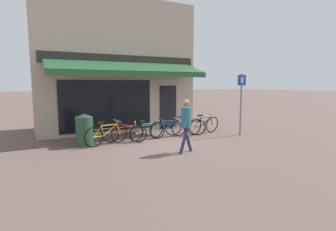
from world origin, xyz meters
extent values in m
plane|color=brown|center=(0.00, 0.00, 0.00)|extent=(160.00, 160.00, 0.00)
cube|color=tan|center=(-0.59, 4.49, 3.01)|extent=(7.28, 3.00, 6.03)
cube|color=black|center=(-1.39, 2.97, 1.25)|extent=(4.01, 0.04, 2.20)
cube|color=black|center=(1.59, 2.97, 1.05)|extent=(0.90, 0.04, 2.10)
cube|color=#282623|center=(-0.59, 2.97, 3.23)|extent=(6.92, 0.06, 0.44)
cube|color=#23512D|center=(-0.59, 2.22, 2.90)|extent=(6.55, 1.56, 0.50)
cube|color=#23512D|center=(-0.59, 1.44, 2.58)|extent=(6.55, 0.03, 0.20)
cylinder|color=#47494F|center=(0.09, 1.19, 0.55)|extent=(4.97, 0.04, 0.04)
cylinder|color=#47494F|center=(-2.34, 1.19, 0.28)|extent=(0.04, 0.04, 0.55)
cylinder|color=#47494F|center=(2.53, 1.19, 0.28)|extent=(0.04, 0.04, 0.55)
torus|color=black|center=(-1.49, 1.10, 0.37)|extent=(0.74, 0.31, 0.74)
cylinder|color=#9E9EA3|center=(-1.49, 1.10, 0.37)|extent=(0.09, 0.08, 0.07)
torus|color=black|center=(-2.48, 0.80, 0.37)|extent=(0.74, 0.31, 0.74)
cylinder|color=#9E9EA3|center=(-2.48, 0.80, 0.37)|extent=(0.09, 0.08, 0.07)
cylinder|color=orange|center=(-1.86, 0.97, 0.53)|extent=(0.57, 0.17, 0.39)
cylinder|color=orange|center=(-1.90, 0.95, 0.72)|extent=(0.62, 0.22, 0.05)
cylinder|color=orange|center=(-2.17, 0.88, 0.54)|extent=(0.11, 0.10, 0.39)
cylinder|color=orange|center=(-2.31, 0.85, 0.36)|extent=(0.36, 0.14, 0.05)
cylinder|color=orange|center=(-2.34, 0.83, 0.55)|extent=(0.31, 0.09, 0.38)
cylinder|color=orange|center=(-1.54, 1.07, 0.54)|extent=(0.15, 0.10, 0.36)
cylinder|color=#9E9EA3|center=(-2.22, 0.85, 0.78)|extent=(0.06, 0.05, 0.11)
cube|color=black|center=(-2.23, 0.84, 0.85)|extent=(0.26, 0.17, 0.06)
cylinder|color=#9E9EA3|center=(-1.59, 1.03, 0.78)|extent=(0.04, 0.04, 0.14)
cylinder|color=#9E9EA3|center=(-1.59, 1.03, 0.85)|extent=(0.17, 0.51, 0.06)
torus|color=black|center=(-0.85, 0.81, 0.33)|extent=(0.63, 0.38, 0.66)
cylinder|color=#9E9EA3|center=(-0.85, 0.81, 0.33)|extent=(0.09, 0.09, 0.07)
torus|color=black|center=(-1.77, 1.28, 0.33)|extent=(0.63, 0.38, 0.66)
cylinder|color=#9E9EA3|center=(-1.77, 1.28, 0.33)|extent=(0.09, 0.09, 0.07)
cylinder|color=#B21E1E|center=(-1.19, 1.00, 0.48)|extent=(0.54, 0.28, 0.35)
cylinder|color=#B21E1E|center=(-1.22, 1.03, 0.65)|extent=(0.59, 0.33, 0.05)
cylinder|color=#B21E1E|center=(-1.48, 1.14, 0.48)|extent=(0.11, 0.10, 0.35)
cylinder|color=#B21E1E|center=(-1.61, 1.20, 0.32)|extent=(0.34, 0.20, 0.05)
cylinder|color=#B21E1E|center=(-1.64, 1.23, 0.49)|extent=(0.30, 0.15, 0.35)
cylinder|color=#B21E1E|center=(-0.89, 0.84, 0.49)|extent=(0.14, 0.12, 0.32)
cylinder|color=#9E9EA3|center=(-1.52, 1.18, 0.70)|extent=(0.06, 0.05, 0.11)
cube|color=black|center=(-1.53, 1.19, 0.77)|extent=(0.26, 0.20, 0.06)
cylinder|color=#9E9EA3|center=(-0.94, 0.88, 0.71)|extent=(0.04, 0.04, 0.14)
cylinder|color=#9E9EA3|center=(-0.93, 0.89, 0.78)|extent=(0.26, 0.47, 0.06)
torus|color=black|center=(0.13, 1.23, 0.32)|extent=(0.66, 0.27, 0.65)
cylinder|color=#9E9EA3|center=(0.13, 1.23, 0.32)|extent=(0.08, 0.08, 0.08)
torus|color=black|center=(-0.87, 0.97, 0.32)|extent=(0.66, 0.27, 0.65)
cylinder|color=#9E9EA3|center=(-0.87, 0.97, 0.32)|extent=(0.08, 0.08, 0.08)
cylinder|color=#23703D|center=(-0.25, 1.12, 0.47)|extent=(0.57, 0.15, 0.35)
cylinder|color=#23703D|center=(-0.28, 1.09, 0.63)|extent=(0.62, 0.20, 0.05)
cylinder|color=#23703D|center=(-0.55, 1.04, 0.47)|extent=(0.11, 0.10, 0.34)
cylinder|color=#23703D|center=(-0.69, 1.01, 0.32)|extent=(0.36, 0.13, 0.05)
cylinder|color=#23703D|center=(-0.73, 0.99, 0.48)|extent=(0.31, 0.08, 0.34)
cylinder|color=#23703D|center=(0.08, 1.21, 0.47)|extent=(0.15, 0.10, 0.31)
cylinder|color=#9E9EA3|center=(-0.60, 1.00, 0.69)|extent=(0.06, 0.05, 0.11)
cube|color=black|center=(-0.61, 0.99, 0.76)|extent=(0.26, 0.16, 0.06)
cylinder|color=#9E9EA3|center=(0.03, 1.17, 0.70)|extent=(0.04, 0.04, 0.14)
cylinder|color=#9E9EA3|center=(0.03, 1.17, 0.77)|extent=(0.16, 0.51, 0.07)
torus|color=black|center=(1.11, 1.14, 0.34)|extent=(0.69, 0.16, 0.68)
cylinder|color=#9E9EA3|center=(1.11, 1.14, 0.34)|extent=(0.07, 0.07, 0.08)
torus|color=black|center=(0.08, 1.10, 0.34)|extent=(0.69, 0.16, 0.68)
cylinder|color=#9E9EA3|center=(0.08, 1.10, 0.34)|extent=(0.07, 0.07, 0.08)
cylinder|color=#1E4793|center=(0.72, 1.14, 0.49)|extent=(0.58, 0.10, 0.36)
cylinder|color=#1E4793|center=(0.68, 1.16, 0.66)|extent=(0.64, 0.06, 0.05)
cylinder|color=#1E4793|center=(0.40, 1.13, 0.50)|extent=(0.12, 0.09, 0.36)
cylinder|color=#1E4793|center=(0.26, 1.10, 0.33)|extent=(0.36, 0.05, 0.05)
cylinder|color=#1E4793|center=(0.22, 1.12, 0.50)|extent=(0.31, 0.09, 0.35)
cylinder|color=#1E4793|center=(1.05, 1.16, 0.50)|extent=(0.16, 0.08, 0.33)
cylinder|color=#9E9EA3|center=(0.35, 1.16, 0.72)|extent=(0.06, 0.04, 0.11)
cube|color=black|center=(0.33, 1.17, 0.79)|extent=(0.24, 0.12, 0.06)
cylinder|color=#9E9EA3|center=(1.00, 1.19, 0.72)|extent=(0.03, 0.05, 0.14)
cylinder|color=#9E9EA3|center=(1.00, 1.19, 0.79)|extent=(0.05, 0.52, 0.09)
torus|color=black|center=(1.88, 0.87, 0.35)|extent=(0.70, 0.42, 0.70)
cylinder|color=#9E9EA3|center=(1.88, 0.87, 0.35)|extent=(0.09, 0.09, 0.08)
torus|color=black|center=(0.93, 1.30, 0.35)|extent=(0.70, 0.42, 0.70)
cylinder|color=#9E9EA3|center=(0.93, 1.30, 0.35)|extent=(0.09, 0.09, 0.08)
cylinder|color=#BCB7B2|center=(1.51, 1.02, 0.50)|extent=(0.52, 0.32, 0.37)
cylinder|color=#BCB7B2|center=(1.46, 1.01, 0.68)|extent=(0.60, 0.29, 0.05)
cylinder|color=#BCB7B2|center=(1.22, 1.15, 0.51)|extent=(0.13, 0.06, 0.37)
cylinder|color=#BCB7B2|center=(1.10, 1.23, 0.34)|extent=(0.35, 0.18, 0.05)
cylinder|color=#BCB7B2|center=(1.05, 1.22, 0.52)|extent=(0.28, 0.21, 0.36)
cylinder|color=#BCB7B2|center=(1.82, 0.87, 0.51)|extent=(0.16, 0.04, 0.34)
cylinder|color=#9E9EA3|center=(1.15, 1.14, 0.74)|extent=(0.06, 0.03, 0.11)
cube|color=black|center=(1.14, 1.13, 0.81)|extent=(0.26, 0.20, 0.06)
cylinder|color=#9E9EA3|center=(1.75, 0.87, 0.74)|extent=(0.04, 0.05, 0.14)
cylinder|color=#9E9EA3|center=(1.75, 0.86, 0.81)|extent=(0.24, 0.48, 0.10)
torus|color=black|center=(2.86, 1.11, 0.36)|extent=(0.75, 0.24, 0.73)
cylinder|color=#9E9EA3|center=(2.86, 1.11, 0.36)|extent=(0.08, 0.08, 0.08)
torus|color=black|center=(1.80, 0.97, 0.36)|extent=(0.75, 0.24, 0.73)
cylinder|color=#9E9EA3|center=(1.80, 0.97, 0.36)|extent=(0.08, 0.08, 0.08)
cylinder|color=black|center=(2.46, 1.04, 0.53)|extent=(0.60, 0.07, 0.39)
cylinder|color=black|center=(2.42, 1.01, 0.72)|extent=(0.66, 0.13, 0.05)
cylinder|color=black|center=(2.13, 0.99, 0.54)|extent=(0.12, 0.10, 0.39)
cylinder|color=black|center=(1.98, 0.99, 0.36)|extent=(0.38, 0.09, 0.05)
cylinder|color=black|center=(1.95, 0.97, 0.54)|extent=(0.32, 0.04, 0.38)
cylinder|color=black|center=(2.80, 1.09, 0.54)|extent=(0.15, 0.10, 0.35)
cylinder|color=#9E9EA3|center=(2.08, 0.96, 0.77)|extent=(0.06, 0.05, 0.11)
cube|color=black|center=(2.07, 0.94, 0.84)|extent=(0.25, 0.14, 0.06)
cylinder|color=#9E9EA3|center=(2.75, 1.05, 0.78)|extent=(0.03, 0.05, 0.14)
cylinder|color=#9E9EA3|center=(2.75, 1.04, 0.85)|extent=(0.10, 0.52, 0.09)
cylinder|color=#282D47|center=(-0.17, -1.36, 0.41)|extent=(0.34, 0.13, 0.84)
cylinder|color=#282D47|center=(0.08, -1.20, 0.41)|extent=(0.34, 0.13, 0.84)
cylinder|color=#286675|center=(-0.05, -1.28, 1.13)|extent=(0.34, 0.34, 0.64)
sphere|color=#A87A5B|center=(-0.05, -1.28, 1.59)|extent=(0.21, 0.21, 0.21)
cylinder|color=#286675|center=(0.06, -1.10, 1.13)|extent=(0.28, 0.13, 0.57)
cylinder|color=#286675|center=(-0.16, -1.45, 1.13)|extent=(0.28, 0.13, 0.57)
cylinder|color=#23472D|center=(-2.72, 1.25, 0.51)|extent=(0.60, 0.60, 1.03)
cone|color=#33353A|center=(-2.72, 1.25, 1.09)|extent=(0.61, 0.61, 0.12)
cylinder|color=slate|center=(3.55, 0.08, 1.31)|extent=(0.07, 0.07, 2.62)
cube|color=#14429E|center=(3.55, 0.07, 2.34)|extent=(0.44, 0.02, 0.44)
cube|color=white|center=(3.55, 0.06, 2.34)|extent=(0.14, 0.01, 0.22)
camera|label=1|loc=(-4.44, -8.23, 2.19)|focal=28.00mm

